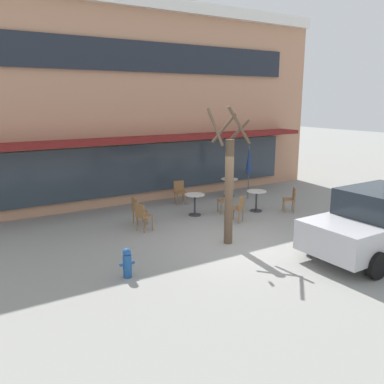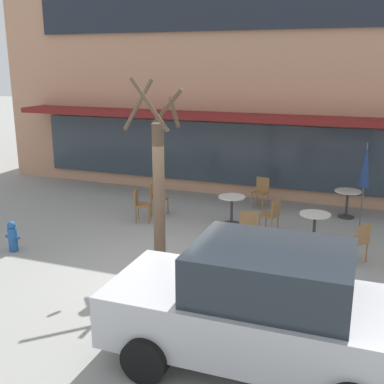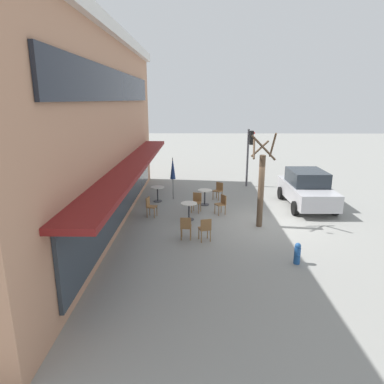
% 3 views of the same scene
% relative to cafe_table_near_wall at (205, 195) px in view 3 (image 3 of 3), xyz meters
% --- Properties ---
extents(ground_plane, '(80.00, 80.00, 0.00)m').
position_rel_cafe_table_near_wall_xyz_m(ground_plane, '(-2.80, -2.54, -0.52)').
color(ground_plane, gray).
extents(building_facade, '(17.05, 9.10, 7.70)m').
position_rel_cafe_table_near_wall_xyz_m(building_facade, '(-2.80, 7.43, 3.34)').
color(building_facade, tan).
rests_on(building_facade, ground).
extents(cafe_table_near_wall, '(0.70, 0.70, 0.76)m').
position_rel_cafe_table_near_wall_xyz_m(cafe_table_near_wall, '(0.00, 0.00, 0.00)').
color(cafe_table_near_wall, '#333338').
rests_on(cafe_table_near_wall, ground).
extents(cafe_table_streetside, '(0.70, 0.70, 0.76)m').
position_rel_cafe_table_near_wall_xyz_m(cafe_table_streetside, '(-2.19, 0.73, 0.00)').
color(cafe_table_streetside, '#333338').
rests_on(cafe_table_streetside, ground).
extents(cafe_table_by_tree, '(0.70, 0.70, 0.76)m').
position_rel_cafe_table_near_wall_xyz_m(cafe_table_by_tree, '(0.58, 2.39, 0.00)').
color(cafe_table_by_tree, '#333338').
rests_on(cafe_table_by_tree, ground).
extents(patio_umbrella_green_folded, '(0.28, 0.28, 2.20)m').
position_rel_cafe_table_near_wall_xyz_m(patio_umbrella_green_folded, '(0.96, 1.63, 1.11)').
color(patio_umbrella_green_folded, '#4C4C51').
rests_on(patio_umbrella_green_folded, ground).
extents(cafe_chair_0, '(0.41, 0.41, 0.89)m').
position_rel_cafe_table_near_wall_xyz_m(cafe_chair_0, '(-4.35, 0.80, 0.01)').
color(cafe_chair_0, olive).
rests_on(cafe_chair_0, ground).
extents(cafe_chair_1, '(0.56, 0.56, 0.89)m').
position_rel_cafe_table_near_wall_xyz_m(cafe_chair_1, '(1.00, -0.74, 0.01)').
color(cafe_chair_1, olive).
rests_on(cafe_chair_1, ground).
extents(cafe_chair_2, '(0.48, 0.48, 0.89)m').
position_rel_cafe_table_near_wall_xyz_m(cafe_chair_2, '(-1.81, 2.46, 0.01)').
color(cafe_chair_2, olive).
rests_on(cafe_chair_2, ground).
extents(cafe_chair_3, '(0.54, 0.54, 0.89)m').
position_rel_cafe_table_near_wall_xyz_m(cafe_chair_3, '(-1.41, -0.73, 0.01)').
color(cafe_chair_3, olive).
rests_on(cafe_chair_3, ground).
extents(cafe_chair_4, '(0.50, 0.50, 0.89)m').
position_rel_cafe_table_near_wall_xyz_m(cafe_chair_4, '(-1.08, 0.40, 0.01)').
color(cafe_chair_4, olive).
rests_on(cafe_chair_4, ground).
extents(cafe_chair_5, '(0.49, 0.49, 0.89)m').
position_rel_cafe_table_near_wall_xyz_m(cafe_chair_5, '(-4.52, 0.09, 0.01)').
color(cafe_chair_5, olive).
rests_on(cafe_chair_5, ground).
extents(parked_sedan, '(4.22, 2.06, 1.76)m').
position_rel_cafe_table_near_wall_xyz_m(parked_sedan, '(-0.13, -4.93, 0.36)').
color(parked_sedan, '#B7B7BC').
rests_on(parked_sedan, ground).
extents(street_tree, '(1.01, 0.98, 3.85)m').
position_rel_cafe_table_near_wall_xyz_m(street_tree, '(-2.92, -2.18, 1.22)').
color(street_tree, brown).
rests_on(street_tree, ground).
extents(traffic_light_pole, '(0.26, 0.44, 3.40)m').
position_rel_cafe_table_near_wall_xyz_m(traffic_light_pole, '(3.84, -2.70, 1.78)').
color(traffic_light_pole, '#47474C').
rests_on(traffic_light_pole, ground).
extents(fire_hydrant, '(0.36, 0.20, 0.71)m').
position_rel_cafe_table_near_wall_xyz_m(fire_hydrant, '(-6.25, -2.78, -0.16)').
color(fire_hydrant, '#1E4C8C').
rests_on(fire_hydrant, ground).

